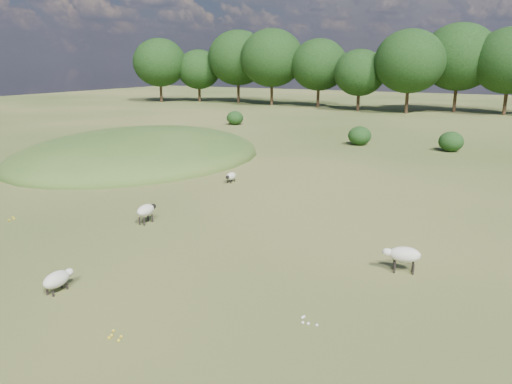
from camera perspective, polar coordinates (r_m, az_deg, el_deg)
ground at (r=37.90m, az=9.03°, el=4.31°), size 160.00×160.00×0.00m
mound at (r=37.17m, az=-13.15°, el=3.90°), size 16.00×20.00×4.00m
treeline at (r=71.86m, az=18.40°, el=13.88°), size 96.28×14.66×11.70m
shrubs at (r=45.10m, az=9.51°, el=6.92°), size 24.96×8.58×1.55m
sheep_1 at (r=28.55m, az=-2.89°, el=1.82°), size 0.50×1.02×0.58m
sheep_2 at (r=17.10m, az=16.50°, el=-6.88°), size 1.28×0.78×0.89m
sheep_3 at (r=16.31m, az=-21.77°, el=-9.23°), size 0.54×1.13×0.65m
sheep_4 at (r=21.76m, az=-12.46°, el=-2.05°), size 0.54×1.16×0.84m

